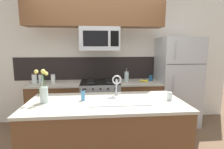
{
  "coord_description": "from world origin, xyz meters",
  "views": [
    {
      "loc": [
        -0.08,
        -2.52,
        1.6
      ],
      "look_at": [
        0.18,
        0.27,
        1.16
      ],
      "focal_mm": 28.0,
      "sensor_mm": 36.0,
      "label": 1
    }
  ],
  "objects": [
    {
      "name": "stove_range",
      "position": [
        0.0,
        0.9,
        0.46
      ],
      "size": [
        0.76,
        0.64,
        0.93
      ],
      "color": "#A8AAAF",
      "rests_on": "ground"
    },
    {
      "name": "coffee_tin",
      "position": [
        1.05,
        0.95,
        0.97
      ],
      "size": [
        0.08,
        0.08,
        0.11
      ],
      "primitive_type": "cylinder",
      "color": "#1E5184",
      "rests_on": "back_counter_right"
    },
    {
      "name": "kitchen_sink",
      "position": [
        0.21,
        -0.35,
        0.84
      ],
      "size": [
        0.76,
        0.44,
        0.16
      ],
      "color": "#ADAFB5",
      "rests_on": "island_counter"
    },
    {
      "name": "rear_partition",
      "position": [
        0.3,
        1.28,
        1.3
      ],
      "size": [
        5.2,
        0.1,
        2.6
      ],
      "primitive_type": "cube",
      "color": "silver",
      "rests_on": "ground"
    },
    {
      "name": "upper_cabinet_band",
      "position": [
        -0.08,
        0.85,
        2.27
      ],
      "size": [
        2.56,
        0.34,
        0.6
      ],
      "primitive_type": "cube",
      "color": "brown"
    },
    {
      "name": "microwave",
      "position": [
        0.0,
        0.88,
        1.75
      ],
      "size": [
        0.74,
        0.4,
        0.43
      ],
      "color": "#A8AAAF"
    },
    {
      "name": "storage_jar_short",
      "position": [
        -0.91,
        0.9,
        1.0
      ],
      "size": [
        0.08,
        0.08,
        0.17
      ],
      "color": "silver",
      "rests_on": "back_counter_left"
    },
    {
      "name": "storage_jar_tall",
      "position": [
        -1.26,
        0.91,
        1.01
      ],
      "size": [
        0.09,
        0.09,
        0.19
      ],
      "color": "silver",
      "rests_on": "back_counter_left"
    },
    {
      "name": "dish_soap_bottle",
      "position": [
        -0.25,
        -0.29,
        0.98
      ],
      "size": [
        0.06,
        0.05,
        0.16
      ],
      "color": "#4C93C6",
      "rests_on": "island_counter"
    },
    {
      "name": "flower_vase",
      "position": [
        -0.73,
        -0.34,
        1.04
      ],
      "size": [
        0.17,
        0.12,
        0.43
      ],
      "color": "silver",
      "rests_on": "island_counter"
    },
    {
      "name": "refrigerator",
      "position": [
        1.6,
        0.92,
        0.89
      ],
      "size": [
        0.8,
        0.74,
        1.79
      ],
      "color": "#A8AAAF",
      "rests_on": "ground"
    },
    {
      "name": "back_counter_right",
      "position": [
        0.79,
        0.9,
        0.46
      ],
      "size": [
        0.85,
        0.65,
        0.91
      ],
      "color": "brown",
      "rests_on": "ground"
    },
    {
      "name": "spare_glass",
      "position": [
        0.88,
        -0.37,
        0.96
      ],
      "size": [
        0.07,
        0.07,
        0.11
      ],
      "color": "silver",
      "rests_on": "island_counter"
    },
    {
      "name": "sink_faucet",
      "position": [
        0.21,
        -0.13,
        1.11
      ],
      "size": [
        0.14,
        0.14,
        0.31
      ],
      "color": "#B7BABF",
      "rests_on": "island_counter"
    },
    {
      "name": "banana_bunch",
      "position": [
        0.88,
        0.84,
        0.93
      ],
      "size": [
        0.19,
        0.12,
        0.08
      ],
      "color": "yellow",
      "rests_on": "back_counter_right"
    },
    {
      "name": "island_counter",
      "position": [
        0.04,
        -0.35,
        0.46
      ],
      "size": [
        2.0,
        0.91,
        0.91
      ],
      "color": "brown",
      "rests_on": "ground"
    },
    {
      "name": "storage_jar_medium",
      "position": [
        -1.14,
        0.91,
        1.0
      ],
      "size": [
        0.09,
        0.09,
        0.18
      ],
      "color": "silver",
      "rests_on": "back_counter_left"
    },
    {
      "name": "splash_band",
      "position": [
        0.0,
        1.22,
        1.15
      ],
      "size": [
        3.54,
        0.01,
        0.48
      ],
      "primitive_type": "cube",
      "color": "black",
      "rests_on": "rear_partition"
    },
    {
      "name": "back_counter_left",
      "position": [
        -0.87,
        0.9,
        0.46
      ],
      "size": [
        1.01,
        0.65,
        0.91
      ],
      "color": "brown",
      "rests_on": "ground"
    },
    {
      "name": "french_press",
      "position": [
        0.54,
        0.96,
        1.01
      ],
      "size": [
        0.09,
        0.09,
        0.27
      ],
      "color": "silver",
      "rests_on": "back_counter_right"
    }
  ]
}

